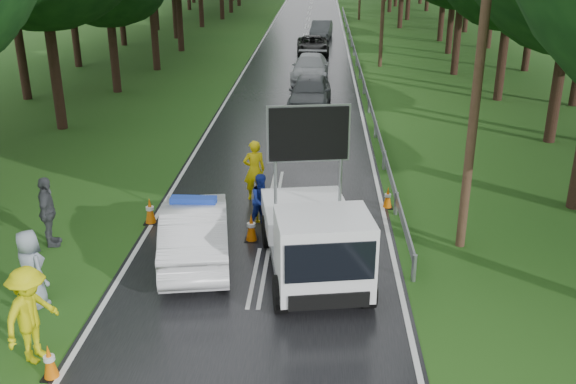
# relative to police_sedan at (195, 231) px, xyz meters

# --- Properties ---
(ground) EXTENTS (160.00, 160.00, 0.00)m
(ground) POSITION_rel_police_sedan_xyz_m (1.69, -0.93, -0.76)
(ground) COLOR #1D4814
(ground) RESTS_ON ground
(road) EXTENTS (7.00, 140.00, 0.02)m
(road) POSITION_rel_police_sedan_xyz_m (1.69, 29.07, -0.75)
(road) COLOR black
(road) RESTS_ON ground
(guardrail) EXTENTS (0.12, 60.06, 0.70)m
(guardrail) POSITION_rel_police_sedan_xyz_m (5.39, 28.73, -0.22)
(guardrail) COLOR gray
(guardrail) RESTS_ON ground
(utility_pole_near) EXTENTS (1.40, 0.24, 10.00)m
(utility_pole_near) POSITION_rel_police_sedan_xyz_m (6.89, 1.07, 4.30)
(utility_pole_near) COLOR #412C1E
(utility_pole_near) RESTS_ON ground
(police_sedan) EXTENTS (2.35, 4.82, 1.67)m
(police_sedan) POSITION_rel_police_sedan_xyz_m (0.00, 0.00, 0.00)
(police_sedan) COLOR silver
(police_sedan) RESTS_ON ground
(work_truck) EXTENTS (2.91, 5.18, 3.91)m
(work_truck) POSITION_rel_police_sedan_xyz_m (3.03, -0.91, 0.30)
(work_truck) COLOR gray
(work_truck) RESTS_ON ground
(barrier) EXTENTS (2.36, 0.15, 0.97)m
(barrier) POSITION_rel_police_sedan_xyz_m (2.48, 2.29, -0.03)
(barrier) COLOR #D6BC0B
(barrier) RESTS_ON ground
(officer) EXTENTS (0.80, 0.64, 1.91)m
(officer) POSITION_rel_police_sedan_xyz_m (1.10, 4.07, 0.19)
(officer) COLOR yellow
(officer) RESTS_ON ground
(civilian) EXTENTS (0.96, 0.92, 1.55)m
(civilian) POSITION_rel_police_sedan_xyz_m (1.52, 2.07, 0.01)
(civilian) COLOR navy
(civilian) RESTS_ON ground
(bystander_left) EXTENTS (1.11, 1.45, 1.98)m
(bystander_left) POSITION_rel_police_sedan_xyz_m (-2.31, -4.38, 0.23)
(bystander_left) COLOR #CFCE0B
(bystander_left) RESTS_ON ground
(bystander_mid) EXTENTS (0.71, 1.20, 1.92)m
(bystander_mid) POSITION_rel_police_sedan_xyz_m (-3.99, 0.54, 0.19)
(bystander_mid) COLOR #3E4146
(bystander_mid) RESTS_ON ground
(bystander_right) EXTENTS (1.05, 0.98, 1.81)m
(bystander_right) POSITION_rel_police_sedan_xyz_m (-3.16, -2.43, 0.14)
(bystander_right) COLOR gray
(bystander_right) RESTS_ON ground
(queue_car_first) EXTENTS (2.18, 4.85, 1.62)m
(queue_car_first) POSITION_rel_police_sedan_xyz_m (2.60, 15.70, 0.04)
(queue_car_first) COLOR #43474C
(queue_car_first) RESTS_ON ground
(queue_car_second) EXTENTS (2.23, 5.06, 1.45)m
(queue_car_second) POSITION_rel_police_sedan_xyz_m (2.49, 22.44, -0.04)
(queue_car_second) COLOR #A9ABB1
(queue_car_second) RESTS_ON ground
(queue_car_third) EXTENTS (2.37, 4.79, 1.31)m
(queue_car_third) POSITION_rel_police_sedan_xyz_m (2.49, 31.37, -0.11)
(queue_car_third) COLOR black
(queue_car_third) RESTS_ON ground
(queue_car_fourth) EXTENTS (1.93, 4.51, 1.44)m
(queue_car_fourth) POSITION_rel_police_sedan_xyz_m (3.08, 39.33, -0.04)
(queue_car_fourth) COLOR #44484C
(queue_car_fourth) RESTS_ON ground
(cone_near_left) EXTENTS (0.34, 0.34, 0.71)m
(cone_near_left) POSITION_rel_police_sedan_xyz_m (-1.81, -4.93, -0.42)
(cone_near_left) COLOR black
(cone_near_left) RESTS_ON ground
(cone_center) EXTENTS (0.37, 0.37, 0.79)m
(cone_center) POSITION_rel_police_sedan_xyz_m (1.30, 1.07, -0.38)
(cone_center) COLOR black
(cone_center) RESTS_ON ground
(cone_far) EXTENTS (0.38, 0.38, 0.80)m
(cone_far) POSITION_rel_police_sedan_xyz_m (2.75, 2.53, -0.37)
(cone_far) COLOR black
(cone_far) RESTS_ON ground
(cone_left_mid) EXTENTS (0.37, 0.37, 0.79)m
(cone_left_mid) POSITION_rel_police_sedan_xyz_m (-1.71, 2.07, -0.38)
(cone_left_mid) COLOR black
(cone_left_mid) RESTS_ON ground
(cone_right) EXTENTS (0.32, 0.32, 0.68)m
(cone_right) POSITION_rel_police_sedan_xyz_m (5.19, 3.57, -0.43)
(cone_right) COLOR black
(cone_right) RESTS_ON ground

